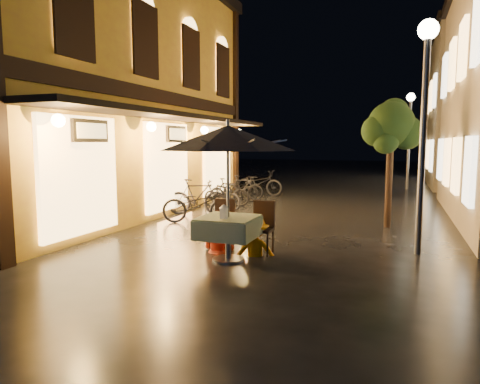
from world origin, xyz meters
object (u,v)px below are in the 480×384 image
at_px(person_orange, 219,212).
at_px(person_yellow, 255,218).
at_px(patio_umbrella, 228,138).
at_px(streetlamp_near, 425,95).
at_px(cafe_table, 228,228).
at_px(table_lantern, 224,211).
at_px(bicycle_0, 198,204).

xyz_separation_m(person_orange, person_yellow, (0.74, -0.04, -0.05)).
relative_size(patio_umbrella, person_orange, 1.64).
relative_size(streetlamp_near, person_orange, 2.82).
xyz_separation_m(cafe_table, person_orange, (-0.41, 0.55, 0.16)).
xyz_separation_m(streetlamp_near, table_lantern, (-3.16, -1.83, -2.00)).
distance_m(person_orange, bicycle_0, 3.00).
height_order(cafe_table, patio_umbrella, patio_umbrella).
xyz_separation_m(cafe_table, person_yellow, (0.33, 0.52, 0.11)).
bearing_deg(cafe_table, streetlamp_near, 27.44).
bearing_deg(person_yellow, patio_umbrella, 37.98).
xyz_separation_m(streetlamp_near, patio_umbrella, (-3.16, -1.64, -0.77)).
bearing_deg(streetlamp_near, table_lantern, -149.88).
bearing_deg(bicycle_0, patio_umbrella, -166.44).
xyz_separation_m(streetlamp_near, person_orange, (-3.57, -1.09, -2.17)).
height_order(cafe_table, bicycle_0, bicycle_0).
relative_size(patio_umbrella, table_lantern, 9.84).
xyz_separation_m(patio_umbrella, table_lantern, (-0.00, -0.19, -1.23)).
relative_size(patio_umbrella, bicycle_0, 1.33).
relative_size(cafe_table, table_lantern, 3.96).
bearing_deg(table_lantern, patio_umbrella, 90.00).
distance_m(streetlamp_near, person_orange, 4.31).
relative_size(streetlamp_near, patio_umbrella, 1.72).
height_order(streetlamp_near, bicycle_0, streetlamp_near).
height_order(streetlamp_near, cafe_table, streetlamp_near).
xyz_separation_m(patio_umbrella, person_yellow, (0.33, 0.52, -1.45)).
bearing_deg(person_orange, person_yellow, -164.50).
bearing_deg(streetlamp_near, patio_umbrella, -152.56).
height_order(person_orange, bicycle_0, person_orange).
relative_size(streetlamp_near, cafe_table, 4.27).
bearing_deg(patio_umbrella, cafe_table, 180.00).
height_order(streetlamp_near, person_yellow, streetlamp_near).
bearing_deg(person_orange, streetlamp_near, -144.76).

